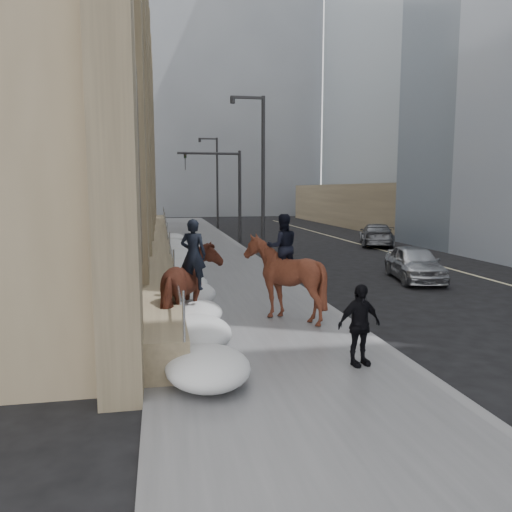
{
  "coord_description": "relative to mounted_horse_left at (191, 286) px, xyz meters",
  "views": [
    {
      "loc": [
        -2.16,
        -10.41,
        3.51
      ],
      "look_at": [
        0.4,
        2.89,
        1.7
      ],
      "focal_mm": 35.0,
      "sensor_mm": 36.0,
      "label": 1
    }
  ],
  "objects": [
    {
      "name": "bg_building_mid",
      "position": [
        5.48,
        58.49,
        12.79
      ],
      "size": [
        30.0,
        12.0,
        28.0
      ],
      "primitive_type": "cube",
      "color": "slate",
      "rests_on": "ground"
    },
    {
      "name": "sidewalk",
      "position": [
        1.48,
        8.49,
        -1.15
      ],
      "size": [
        5.0,
        80.0,
        0.12
      ],
      "primitive_type": "cube",
      "color": "#57575A",
      "rests_on": "ground"
    },
    {
      "name": "snow_bank",
      "position": [
        0.05,
        6.6,
        -0.74
      ],
      "size": [
        1.7,
        18.1,
        0.76
      ],
      "color": "silver",
      "rests_on": "sidewalk"
    },
    {
      "name": "curb",
      "position": [
        4.1,
        8.49,
        -1.15
      ],
      "size": [
        0.24,
        80.0,
        0.12
      ],
      "primitive_type": "cube",
      "color": "slate",
      "rests_on": "ground"
    },
    {
      "name": "car_silver",
      "position": [
        8.96,
        5.67,
        -0.52
      ],
      "size": [
        2.41,
        4.27,
        1.37
      ],
      "primitive_type": "imported",
      "rotation": [
        0.0,
        0.0,
        -0.21
      ],
      "color": "#AAACB1",
      "rests_on": "ground"
    },
    {
      "name": "traffic_signal",
      "position": [
        3.55,
        20.49,
        2.79
      ],
      "size": [
        4.1,
        0.22,
        6.0
      ],
      "color": "#2D2D30",
      "rests_on": "ground"
    },
    {
      "name": "mounted_horse_left",
      "position": [
        0.0,
        0.0,
        0.0
      ],
      "size": [
        1.89,
        2.67,
        2.69
      ],
      "rotation": [
        0.0,
        0.0,
        2.79
      ],
      "color": "#4B2216",
      "rests_on": "sidewalk"
    },
    {
      "name": "streetlight_far",
      "position": [
        4.22,
        32.49,
        3.37
      ],
      "size": [
        1.71,
        0.24,
        8.0
      ],
      "color": "#2D2D30",
      "rests_on": "ground"
    },
    {
      "name": "mounted_horse_right",
      "position": [
        2.45,
        0.56,
        0.1
      ],
      "size": [
        1.82,
        2.03,
        2.76
      ],
      "rotation": [
        0.0,
        0.0,
        3.16
      ],
      "color": "#4A2115",
      "rests_on": "sidewalk"
    },
    {
      "name": "lane_line",
      "position": [
        11.98,
        8.49,
        -1.2
      ],
      "size": [
        0.15,
        70.0,
        0.01
      ],
      "primitive_type": "cube",
      "color": "#BFB78C",
      "rests_on": "ground"
    },
    {
      "name": "ground",
      "position": [
        1.48,
        -1.51,
        -1.21
      ],
      "size": [
        140.0,
        140.0,
        0.0
      ],
      "primitive_type": "plane",
      "color": "black",
      "rests_on": "ground"
    },
    {
      "name": "car_grey",
      "position": [
        12.66,
        17.32,
        -0.51
      ],
      "size": [
        3.52,
        5.2,
        1.4
      ],
      "primitive_type": "imported",
      "rotation": [
        0.0,
        0.0,
        2.79
      ],
      "color": "slate",
      "rests_on": "ground"
    },
    {
      "name": "streetlight_mid",
      "position": [
        4.22,
        12.49,
        3.37
      ],
      "size": [
        1.71,
        0.24,
        8.0
      ],
      "color": "#2D2D30",
      "rests_on": "ground"
    },
    {
      "name": "bg_building_far",
      "position": [
        -4.52,
        70.49,
        8.79
      ],
      "size": [
        24.0,
        12.0,
        20.0
      ],
      "primitive_type": "cube",
      "color": "gray",
      "rests_on": "ground"
    },
    {
      "name": "pedestrian",
      "position": [
        3.04,
        -3.11,
        -0.29
      ],
      "size": [
        1.0,
        0.58,
        1.6
      ],
      "primitive_type": "imported",
      "rotation": [
        0.0,
        0.0,
        0.22
      ],
      "color": "black",
      "rests_on": "sidewalk"
    },
    {
      "name": "limestone_building",
      "position": [
        -3.78,
        18.45,
        7.69
      ],
      "size": [
        6.1,
        44.0,
        18.0
      ],
      "color": "#988464",
      "rests_on": "ground"
    }
  ]
}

